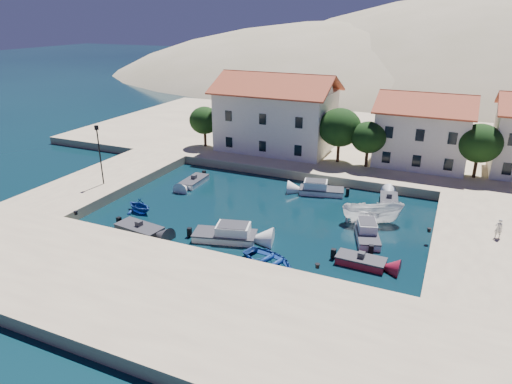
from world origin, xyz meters
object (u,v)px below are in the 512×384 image
boat_east (372,223)px  pedestrian (499,228)px  building_mid (423,128)px  lamppost (99,149)px  rowboat_south (268,263)px  cabin_cruiser_east (367,234)px  building_left (276,111)px  cabin_cruiser_south (225,234)px

boat_east → pedestrian: pedestrian is taller
building_mid → lamppost: size_ratio=1.69×
building_mid → rowboat_south: bearing=-106.4°
cabin_cruiser_east → building_left: bearing=21.8°
cabin_cruiser_south → boat_east: (10.65, 8.26, -0.48)m
building_left → lamppost: building_left is taller
cabin_cruiser_east → pedestrian: bearing=-92.7°
building_left → building_mid: (18.00, 1.00, -0.71)m
building_left → cabin_cruiser_east: bearing=-50.5°
cabin_cruiser_south → pedestrian: 21.97m
cabin_cruiser_south → rowboat_south: (4.83, -2.08, -0.48)m
building_left → cabin_cruiser_east: size_ratio=3.16×
cabin_cruiser_east → rowboat_south: bearing=121.2°
cabin_cruiser_east → boat_east: 3.45m
cabin_cruiser_south → rowboat_south: bearing=-38.0°
lamppost → pedestrian: (37.24, 3.15, -2.94)m
cabin_cruiser_south → rowboat_south: size_ratio=1.29×
building_mid → boat_east: 17.96m
boat_east → pedestrian: bearing=-116.6°
rowboat_south → boat_east: bearing=-11.8°
lamppost → cabin_cruiser_south: size_ratio=1.10×
cabin_cruiser_south → rowboat_south: cabin_cruiser_south is taller
building_mid → boat_east: size_ratio=1.91×
building_left → lamppost: size_ratio=2.36×
rowboat_south → building_mid: bearing=1.2°
boat_east → rowboat_south: bearing=128.7°
building_left → building_mid: size_ratio=1.40×
building_mid → cabin_cruiser_east: building_mid is taller
cabin_cruiser_east → pedestrian: (9.73, 2.60, 1.34)m
cabin_cruiser_east → boat_east: (-0.26, 3.41, -0.48)m
boat_east → pedestrian: (9.98, -0.82, 1.81)m
building_mid → cabin_cruiser_south: building_mid is taller
rowboat_south → pedestrian: bearing=-41.3°
building_mid → rowboat_south: size_ratio=2.39×
building_mid → cabin_cruiser_east: size_ratio=2.25×
rowboat_south → cabin_cruiser_east: size_ratio=0.94×
building_mid → pedestrian: bearing=-66.6°
cabin_cruiser_south → building_mid: bearing=48.3°
building_left → cabin_cruiser_south: size_ratio=2.61×
building_left → boat_east: size_ratio=2.68×
building_mid → rowboat_south: 29.02m
cabin_cruiser_south → boat_east: bearing=23.2°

